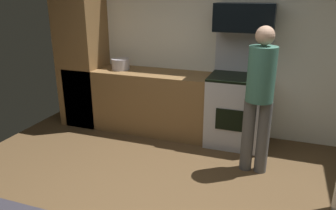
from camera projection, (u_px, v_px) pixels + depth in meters
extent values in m
cube|color=white|center=(211.00, 43.00, 4.63)|extent=(5.20, 0.12, 2.60)
cube|color=olive|center=(144.00, 101.00, 4.87)|extent=(2.40, 0.60, 0.90)
cube|color=olive|center=(83.00, 57.00, 4.99)|extent=(0.60, 0.60, 2.10)
cube|color=silver|center=(237.00, 111.00, 4.41)|extent=(0.76, 0.64, 0.92)
cube|color=black|center=(239.00, 77.00, 4.26)|extent=(0.76, 0.64, 0.03)
cube|color=silver|center=(244.00, 51.00, 4.42)|extent=(0.76, 0.06, 0.56)
cube|color=black|center=(233.00, 120.00, 4.13)|extent=(0.44, 0.01, 0.28)
cube|color=black|center=(245.00, 17.00, 4.10)|extent=(0.74, 0.38, 0.35)
cylinder|color=#585858|center=(248.00, 135.00, 3.75)|extent=(0.14, 0.14, 0.86)
cylinder|color=#585858|center=(263.00, 137.00, 3.70)|extent=(0.14, 0.14, 0.86)
cylinder|color=#407563|center=(261.00, 74.00, 3.48)|extent=(0.30, 0.30, 0.60)
sphere|color=tan|center=(265.00, 35.00, 3.35)|extent=(0.20, 0.20, 0.20)
cylinder|color=#BBB5BF|center=(121.00, 64.00, 4.81)|extent=(0.26, 0.26, 0.16)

